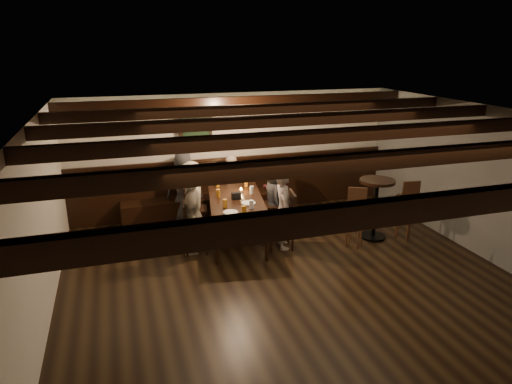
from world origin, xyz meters
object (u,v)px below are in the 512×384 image
object	(u,v)px
dining_table	(236,202)
chair_left_far	(196,237)
high_top_table	(376,200)
bar_stool_right	(404,216)
person_bench_centre	(231,187)
person_right_near	(274,197)
chair_left_near	(195,217)
chair_right_near	(272,213)
person_bench_left	(184,188)
person_bench_right	(278,189)
bar_stool_left	(355,224)
person_left_near	(192,197)
person_right_far	(283,209)
chair_right_far	(281,231)
person_left_far	(192,214)

from	to	relation	value
dining_table	chair_left_far	distance (m)	0.95
high_top_table	bar_stool_right	size ratio (longest dim) A/B	0.99
person_bench_centre	person_right_near	size ratio (longest dim) A/B	1.06
chair_left_near	chair_right_near	bearing A→B (deg)	90.00
chair_left_far	person_right_near	bearing A→B (deg)	121.51
high_top_table	person_bench_left	bearing A→B (deg)	150.56
dining_table	chair_right_near	bearing A→B (deg)	32.04
dining_table	person_bench_right	distance (m)	1.28
dining_table	bar_stool_left	bearing A→B (deg)	-16.34
person_bench_right	person_left_near	size ratio (longest dim) A/B	0.92
chair_right_near	person_right_near	size ratio (longest dim) A/B	0.76
chair_left_near	chair_left_far	xyz separation A→B (m)	(-0.15, -0.89, -0.01)
person_right_near	chair_left_far	bearing A→B (deg)	121.51
chair_left_far	person_right_near	world-z (taller)	person_right_near
chair_left_far	bar_stool_left	world-z (taller)	bar_stool_left
person_bench_right	person_right_far	distance (m)	1.36
chair_right_near	high_top_table	xyz separation A→B (m)	(1.55, -1.01, 0.43)
chair_right_near	chair_right_far	distance (m)	0.90
bar_stool_right	person_bench_right	bearing A→B (deg)	148.56
person_right_near	bar_stool_left	world-z (taller)	person_right_near
person_bench_centre	high_top_table	distance (m)	2.76
person_right_near	chair_left_near	bearing A→B (deg)	90.00
chair_left_near	person_bench_left	distance (m)	0.65
high_top_table	person_right_far	bearing A→B (deg)	175.87
chair_left_near	bar_stool_left	xyz separation A→B (m)	(2.46, -1.46, 0.14)
person_bench_right	person_left_near	distance (m)	1.71
chair_right_far	person_left_far	xyz separation A→B (m)	(-1.45, 0.25, 0.38)
person_bench_centre	dining_table	bearing A→B (deg)	90.00
person_right_far	bar_stool_left	size ratio (longest dim) A/B	1.24
person_bench_left	bar_stool_right	distance (m)	4.05
person_bench_left	person_bench_right	distance (m)	1.80
chair_right_far	bar_stool_right	bearing A→B (deg)	-87.54
person_left_near	person_right_near	distance (m)	1.50
chair_left_near	person_right_near	xyz separation A→B (m)	(1.45, -0.25, 0.33)
bar_stool_left	bar_stool_right	distance (m)	1.00
person_right_near	bar_stool_left	bearing A→B (deg)	-130.33
person_left_near	chair_left_far	bearing A→B (deg)	2.03
chair_right_near	person_left_far	size ratio (longest dim) A/B	0.68
person_bench_left	person_left_far	world-z (taller)	person_bench_left
chair_right_near	bar_stool_right	size ratio (longest dim) A/B	0.83
chair_left_near	chair_right_near	xyz separation A→B (m)	(1.42, -0.24, 0.01)
high_top_table	bar_stool_right	xyz separation A→B (m)	(0.50, -0.16, -0.30)
person_left_far	person_right_near	bearing A→B (deg)	120.96
person_bench_centre	person_bench_right	distance (m)	0.91
person_right_near	person_right_far	bearing A→B (deg)	-180.00
person_bench_left	bar_stool_left	xyz separation A→B (m)	(2.56, -1.94, -0.30)
chair_left_near	person_left_near	xyz separation A→B (m)	(-0.03, 0.01, 0.39)
dining_table	person_right_far	size ratio (longest dim) A/B	1.58
chair_right_far	person_right_far	xyz separation A→B (m)	(0.03, -0.01, 0.38)
chair_right_near	bar_stool_left	bearing A→B (deg)	-129.62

